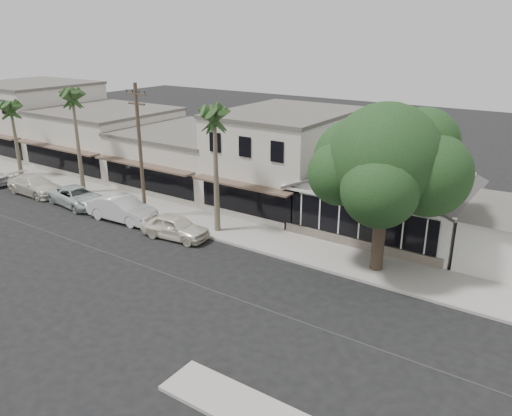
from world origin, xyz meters
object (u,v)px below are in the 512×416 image
Objects in this scene: car_0 at (175,227)px; car_2 at (77,197)px; shade_tree at (386,163)px; car_1 at (122,209)px; car_3 at (35,185)px; utility_pole at (140,149)px.

car_0 is 0.87× the size of car_2.
car_2 is 0.56× the size of shade_tree.
car_1 is 17.71m from shade_tree.
shade_tree is at bearing -84.90° from car_3.
car_1 is 10.00m from car_3.
utility_pole reaches higher than shade_tree.
car_0 is 13.16m from shade_tree.
car_1 is at bearing -90.88° from car_3.
car_3 is (-10.98, -1.05, -4.04)m from utility_pole.
utility_pole is 4.23m from car_1.
car_2 is at bearing 83.58° from car_1.
car_3 is (-10.00, 0.06, -0.08)m from car_1.
utility_pole is at bearing -74.92° from car_2.
car_2 is (-5.98, -0.90, -4.10)m from utility_pole.
car_2 is 5.00m from car_3.
car_2 is at bearing -173.43° from shade_tree.
car_1 reaches higher than car_2.
utility_pole is at bearing -174.21° from shade_tree.
car_2 is (-5.00, 0.20, -0.14)m from car_1.
car_1 is 0.57× the size of shade_tree.
shade_tree is (16.77, 2.71, 5.01)m from car_1.
utility_pole is 1.79× the size of car_1.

